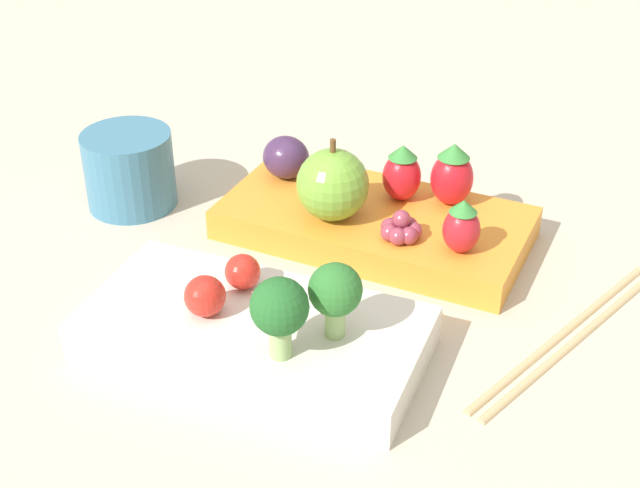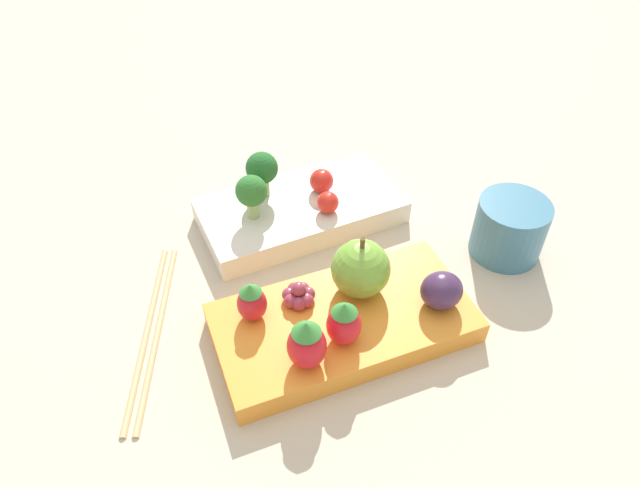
{
  "view_description": "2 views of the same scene",
  "coord_description": "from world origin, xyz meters",
  "px_view_note": "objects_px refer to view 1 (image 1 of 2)",
  "views": [
    {
      "loc": [
        -0.27,
        0.44,
        0.36
      ],
      "look_at": [
        -0.01,
        -0.0,
        0.04
      ],
      "focal_mm": 50.0,
      "sensor_mm": 36.0,
      "label": 1
    },
    {
      "loc": [
        -0.11,
        -0.39,
        0.42
      ],
      "look_at": [
        -0.01,
        -0.0,
        0.04
      ],
      "focal_mm": 32.0,
      "sensor_mm": 36.0,
      "label": 2
    }
  ],
  "objects_px": {
    "cherry_tomato_1": "(205,296)",
    "strawberry_2": "(402,173)",
    "bento_box_fruit": "(375,223)",
    "plum": "(286,157)",
    "grape_cluster": "(401,229)",
    "strawberry_0": "(462,227)",
    "drinking_cup": "(129,170)",
    "strawberry_1": "(452,175)",
    "chopsticks_pair": "(569,335)",
    "apple": "(333,185)",
    "cherry_tomato_0": "(243,272)",
    "broccoli_floret_0": "(335,292)",
    "bento_box_savoury": "(254,333)",
    "broccoli_floret_1": "(280,309)"
  },
  "relations": [
    {
      "from": "broccoli_floret_0",
      "to": "strawberry_2",
      "type": "xyz_separation_m",
      "value": [
        0.04,
        -0.18,
        -0.01
      ]
    },
    {
      "from": "apple",
      "to": "drinking_cup",
      "type": "xyz_separation_m",
      "value": [
        0.17,
        0.03,
        -0.02
      ]
    },
    {
      "from": "apple",
      "to": "plum",
      "type": "bearing_deg",
      "value": -29.23
    },
    {
      "from": "bento_box_savoury",
      "to": "broccoli_floret_1",
      "type": "xyz_separation_m",
      "value": [
        -0.04,
        0.02,
        0.05
      ]
    },
    {
      "from": "apple",
      "to": "cherry_tomato_0",
      "type": "bearing_deg",
      "value": 88.89
    },
    {
      "from": "bento_box_savoury",
      "to": "strawberry_1",
      "type": "height_order",
      "value": "strawberry_1"
    },
    {
      "from": "plum",
      "to": "grape_cluster",
      "type": "height_order",
      "value": "plum"
    },
    {
      "from": "chopsticks_pair",
      "to": "strawberry_1",
      "type": "bearing_deg",
      "value": -34.58
    },
    {
      "from": "bento_box_savoury",
      "to": "strawberry_1",
      "type": "distance_m",
      "value": 0.21
    },
    {
      "from": "broccoli_floret_0",
      "to": "drinking_cup",
      "type": "bearing_deg",
      "value": -21.05
    },
    {
      "from": "bento_box_savoury",
      "to": "bento_box_fruit",
      "type": "relative_size",
      "value": 0.96
    },
    {
      "from": "apple",
      "to": "chopsticks_pair",
      "type": "relative_size",
      "value": 0.31
    },
    {
      "from": "broccoli_floret_0",
      "to": "cherry_tomato_0",
      "type": "bearing_deg",
      "value": -9.63
    },
    {
      "from": "bento_box_fruit",
      "to": "strawberry_1",
      "type": "distance_m",
      "value": 0.07
    },
    {
      "from": "bento_box_fruit",
      "to": "strawberry_2",
      "type": "xyz_separation_m",
      "value": [
        -0.01,
        -0.03,
        0.03
      ]
    },
    {
      "from": "bento_box_savoury",
      "to": "strawberry_2",
      "type": "xyz_separation_m",
      "value": [
        -0.01,
        -0.19,
        0.03
      ]
    },
    {
      "from": "apple",
      "to": "bento_box_fruit",
      "type": "bearing_deg",
      "value": -132.45
    },
    {
      "from": "plum",
      "to": "broccoli_floret_1",
      "type": "bearing_deg",
      "value": 121.95
    },
    {
      "from": "bento_box_fruit",
      "to": "plum",
      "type": "xyz_separation_m",
      "value": [
        0.09,
        -0.01,
        0.03
      ]
    },
    {
      "from": "bento_box_savoury",
      "to": "broccoli_floret_0",
      "type": "distance_m",
      "value": 0.07
    },
    {
      "from": "bento_box_fruit",
      "to": "plum",
      "type": "height_order",
      "value": "plum"
    },
    {
      "from": "cherry_tomato_1",
      "to": "broccoli_floret_0",
      "type": "bearing_deg",
      "value": -164.19
    },
    {
      "from": "cherry_tomato_1",
      "to": "strawberry_2",
      "type": "distance_m",
      "value": 0.2
    },
    {
      "from": "apple",
      "to": "chopsticks_pair",
      "type": "distance_m",
      "value": 0.2
    },
    {
      "from": "apple",
      "to": "grape_cluster",
      "type": "xyz_separation_m",
      "value": [
        -0.06,
        0.0,
        -0.02
      ]
    },
    {
      "from": "bento_box_fruit",
      "to": "cherry_tomato_0",
      "type": "bearing_deg",
      "value": 79.64
    },
    {
      "from": "bento_box_fruit",
      "to": "apple",
      "type": "xyz_separation_m",
      "value": [
        0.02,
        0.03,
        0.04
      ]
    },
    {
      "from": "strawberry_1",
      "to": "chopsticks_pair",
      "type": "relative_size",
      "value": 0.24
    },
    {
      "from": "broccoli_floret_0",
      "to": "chopsticks_pair",
      "type": "height_order",
      "value": "broccoli_floret_0"
    },
    {
      "from": "broccoli_floret_0",
      "to": "cherry_tomato_0",
      "type": "xyz_separation_m",
      "value": [
        0.08,
        -0.01,
        -0.02
      ]
    },
    {
      "from": "strawberry_2",
      "to": "drinking_cup",
      "type": "height_order",
      "value": "strawberry_2"
    },
    {
      "from": "strawberry_1",
      "to": "plum",
      "type": "height_order",
      "value": "strawberry_1"
    },
    {
      "from": "broccoli_floret_0",
      "to": "strawberry_1",
      "type": "relative_size",
      "value": 1.0
    },
    {
      "from": "strawberry_0",
      "to": "grape_cluster",
      "type": "bearing_deg",
      "value": 8.69
    },
    {
      "from": "cherry_tomato_0",
      "to": "drinking_cup",
      "type": "bearing_deg",
      "value": -25.79
    },
    {
      "from": "broccoli_floret_0",
      "to": "cherry_tomato_0",
      "type": "relative_size",
      "value": 2.12
    },
    {
      "from": "plum",
      "to": "drinking_cup",
      "type": "height_order",
      "value": "drinking_cup"
    },
    {
      "from": "apple",
      "to": "chopsticks_pair",
      "type": "height_order",
      "value": "apple"
    },
    {
      "from": "broccoli_floret_0",
      "to": "chopsticks_pair",
      "type": "xyz_separation_m",
      "value": [
        -0.12,
        -0.1,
        -0.06
      ]
    },
    {
      "from": "bento_box_fruit",
      "to": "strawberry_2",
      "type": "bearing_deg",
      "value": -108.45
    },
    {
      "from": "strawberry_1",
      "to": "grape_cluster",
      "type": "distance_m",
      "value": 0.07
    },
    {
      "from": "broccoli_floret_0",
      "to": "grape_cluster",
      "type": "bearing_deg",
      "value": -82.02
    },
    {
      "from": "chopsticks_pair",
      "to": "cherry_tomato_0",
      "type": "bearing_deg",
      "value": 25.22
    },
    {
      "from": "plum",
      "to": "chopsticks_pair",
      "type": "height_order",
      "value": "plum"
    },
    {
      "from": "strawberry_0",
      "to": "grape_cluster",
      "type": "distance_m",
      "value": 0.05
    },
    {
      "from": "bento_box_fruit",
      "to": "chopsticks_pair",
      "type": "xyz_separation_m",
      "value": [
        -0.17,
        0.05,
        -0.01
      ]
    },
    {
      "from": "broccoli_floret_0",
      "to": "cherry_tomato_0",
      "type": "distance_m",
      "value": 0.08
    },
    {
      "from": "bento_box_savoury",
      "to": "broccoli_floret_0",
      "type": "xyz_separation_m",
      "value": [
        -0.05,
        -0.01,
        0.04
      ]
    },
    {
      "from": "bento_box_savoury",
      "to": "drinking_cup",
      "type": "xyz_separation_m",
      "value": [
        0.19,
        -0.1,
        0.02
      ]
    },
    {
      "from": "strawberry_1",
      "to": "cherry_tomato_0",
      "type": "bearing_deg",
      "value": 68.66
    }
  ]
}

